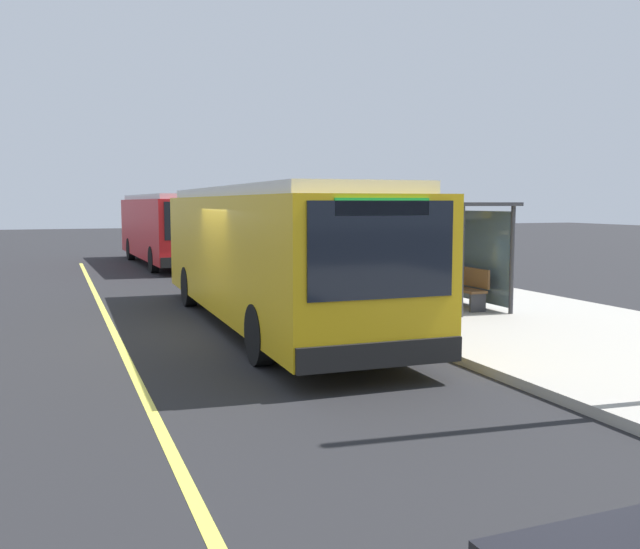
% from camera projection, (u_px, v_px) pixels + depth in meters
% --- Properties ---
extents(ground_plane, '(120.00, 120.00, 0.00)m').
position_uv_depth(ground_plane, '(229.00, 332.00, 14.21)').
color(ground_plane, '#232326').
extents(sidewalk_curb, '(44.00, 6.40, 0.15)m').
position_uv_depth(sidewalk_curb, '(480.00, 312.00, 16.34)').
color(sidewalk_curb, '#A8A399').
rests_on(sidewalk_curb, ground_plane).
extents(lane_stripe_center, '(36.00, 0.14, 0.01)m').
position_uv_depth(lane_stripe_center, '(117.00, 339.00, 13.42)').
color(lane_stripe_center, '#E0D64C').
rests_on(lane_stripe_center, ground_plane).
extents(transit_bus_main, '(11.38, 2.77, 2.95)m').
position_uv_depth(transit_bus_main, '(270.00, 250.00, 14.80)').
color(transit_bus_main, gold).
rests_on(transit_bus_main, ground_plane).
extents(transit_bus_second, '(10.47, 2.89, 2.95)m').
position_uv_depth(transit_bus_second, '(168.00, 227.00, 29.34)').
color(transit_bus_second, red).
rests_on(transit_bus_second, ground_plane).
extents(bus_shelter, '(2.90, 1.60, 2.48)m').
position_uv_depth(bus_shelter, '(458.00, 232.00, 16.63)').
color(bus_shelter, '#333338').
rests_on(bus_shelter, sidewalk_curb).
extents(waiting_bench, '(1.60, 0.48, 0.95)m').
position_uv_depth(waiting_bench, '(463.00, 287.00, 16.47)').
color(waiting_bench, brown).
rests_on(waiting_bench, sidewalk_curb).
extents(route_sign_post, '(0.44, 0.08, 2.80)m').
position_uv_depth(route_sign_post, '(422.00, 238.00, 13.37)').
color(route_sign_post, '#333338').
rests_on(route_sign_post, sidewalk_curb).
extents(pedestrian_commuter, '(0.24, 0.40, 1.69)m').
position_uv_depth(pedestrian_commuter, '(356.00, 262.00, 17.80)').
color(pedestrian_commuter, '#282D47').
rests_on(pedestrian_commuter, sidewalk_curb).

